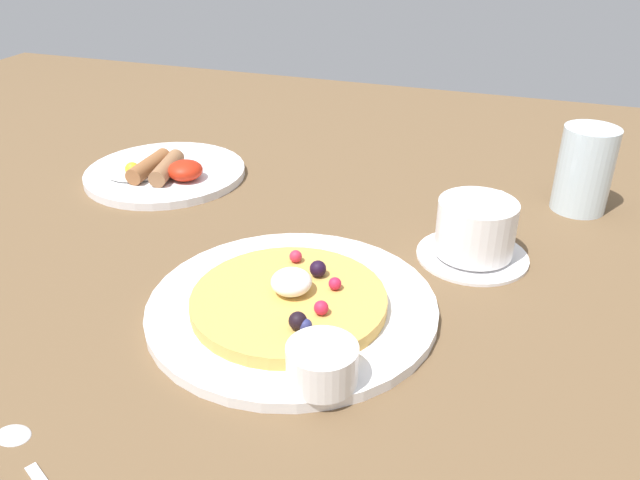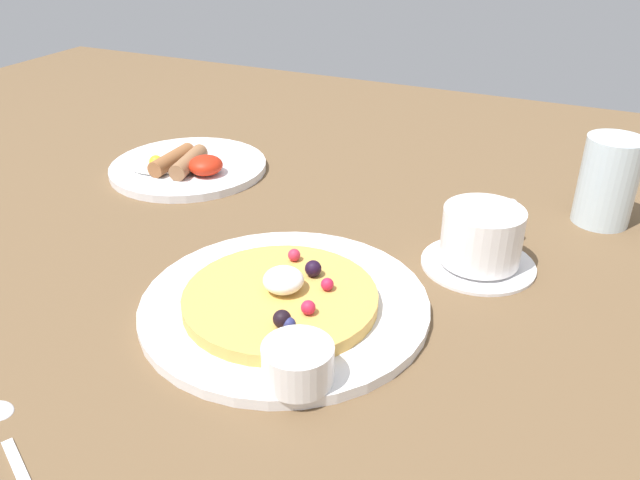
% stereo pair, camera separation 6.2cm
% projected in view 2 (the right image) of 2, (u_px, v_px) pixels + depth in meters
% --- Properties ---
extents(ground_plane, '(1.95, 1.54, 0.03)m').
position_uv_depth(ground_plane, '(254.00, 277.00, 0.71)').
color(ground_plane, brown).
extents(pancake_plate, '(0.28, 0.28, 0.01)m').
position_uv_depth(pancake_plate, '(285.00, 304.00, 0.62)').
color(pancake_plate, white).
rests_on(pancake_plate, ground_plane).
extents(pancake_with_berries, '(0.19, 0.19, 0.04)m').
position_uv_depth(pancake_with_berries, '(281.00, 297.00, 0.61)').
color(pancake_with_berries, gold).
rests_on(pancake_with_berries, pancake_plate).
extents(syrup_ramekin, '(0.06, 0.06, 0.03)m').
position_uv_depth(syrup_ramekin, '(298.00, 363.00, 0.51)').
color(syrup_ramekin, white).
rests_on(syrup_ramekin, pancake_plate).
extents(breakfast_plate, '(0.23, 0.23, 0.01)m').
position_uv_depth(breakfast_plate, '(189.00, 167.00, 0.93)').
color(breakfast_plate, white).
rests_on(breakfast_plate, ground_plane).
extents(fried_breakfast, '(0.14, 0.09, 0.03)m').
position_uv_depth(fried_breakfast, '(183.00, 163.00, 0.90)').
color(fried_breakfast, '#8C603F').
rests_on(fried_breakfast, breakfast_plate).
extents(coffee_saucer, '(0.12, 0.12, 0.01)m').
position_uv_depth(coffee_saucer, '(478.00, 263.00, 0.70)').
color(coffee_saucer, white).
rests_on(coffee_saucer, ground_plane).
extents(coffee_cup, '(0.09, 0.11, 0.06)m').
position_uv_depth(coffee_cup, '(483.00, 234.00, 0.68)').
color(coffee_cup, white).
rests_on(coffee_cup, coffee_saucer).
extents(teaspoon, '(0.13, 0.07, 0.01)m').
position_uv_depth(teaspoon, '(6.00, 431.00, 0.48)').
color(teaspoon, silver).
rests_on(teaspoon, ground_plane).
extents(water_glass, '(0.07, 0.07, 0.11)m').
position_uv_depth(water_glass, '(608.00, 181.00, 0.77)').
color(water_glass, silver).
rests_on(water_glass, ground_plane).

